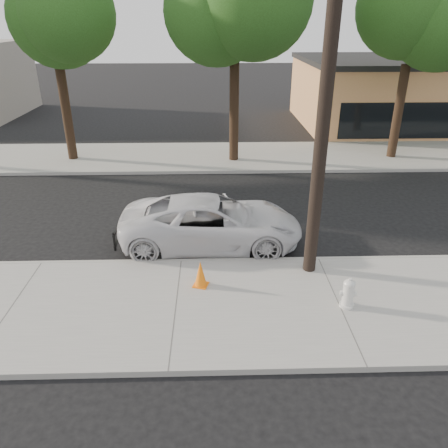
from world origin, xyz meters
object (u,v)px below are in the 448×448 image
(utility_pole, at_px, (325,103))
(traffic_cone, at_px, (200,274))
(police_cruiser, at_px, (212,222))
(fire_hydrant, at_px, (348,294))

(utility_pole, bearing_deg, traffic_cone, -166.30)
(police_cruiser, bearing_deg, fire_hydrant, -137.62)
(fire_hydrant, distance_m, traffic_cone, 3.71)
(police_cruiser, relative_size, fire_hydrant, 7.50)
(police_cruiser, xyz_separation_m, fire_hydrant, (3.27, -3.60, -0.27))
(fire_hydrant, relative_size, traffic_cone, 1.04)
(utility_pole, xyz_separation_m, traffic_cone, (-3.01, -0.73, -4.20))
(utility_pole, xyz_separation_m, police_cruiser, (-2.71, 1.84, -3.92))
(police_cruiser, height_order, fire_hydrant, police_cruiser)
(traffic_cone, bearing_deg, fire_hydrant, -15.99)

